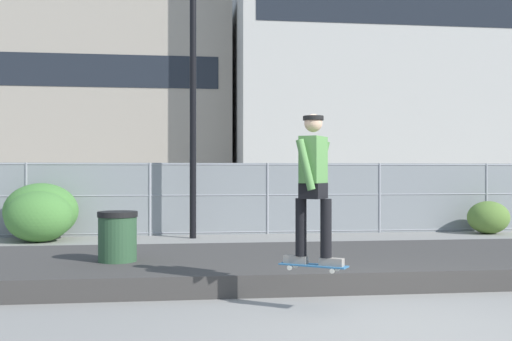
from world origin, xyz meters
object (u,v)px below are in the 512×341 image
Objects in this scene: street_lamp at (193,53)px; shrub_left at (41,211)px; skater at (313,179)px; shrub_center at (39,217)px; trash_bin at (118,246)px; parked_car_near at (91,198)px; skateboard at (313,266)px; shrub_right at (488,217)px.

street_lamp reaches higher than shrub_left.
shrub_left is (-4.84, 8.13, -0.86)m from skater.
skater is 8.93m from shrub_center.
shrub_left reaches higher than trash_bin.
street_lamp reaches higher than parked_car_near.
trash_bin is at bearing 137.61° from skateboard.
shrub_left is at bearing 120.77° from skater.
shrub_right is (10.66, -3.70, -0.41)m from parked_car_near.
trash_bin is (-2.45, 2.23, -0.01)m from skateboard.
shrub_center is at bearing 122.32° from skateboard.
shrub_center is (-4.75, 7.51, -0.94)m from skater.
street_lamp is 8.71m from shrub_right.
skateboard is 0.45× the size of skater.
shrub_right is at bearing -19.13° from parked_car_near.
skateboard is at bearing -129.01° from shrub_right.
trash_bin is (-2.45, 2.23, -1.01)m from skater.
skateboard is 8.88m from shrub_center.
parked_car_near is (-4.19, 11.68, 0.31)m from skateboard.
shrub_right is at bearing -0.73° from shrub_left.
shrub_right is at bearing 2.46° from shrub_center.
trash_bin is at bearing -79.53° from parked_car_near.
parked_car_near reaches higher than skateboard.
trash_bin is at bearing -67.91° from shrub_left.
parked_car_near is 3.62m from shrub_left.
shrub_center is (-3.53, -0.40, -3.93)m from street_lamp.
shrub_right is 10.61m from trash_bin.
shrub_right is (11.22, 0.48, -0.16)m from shrub_center.
trash_bin is (-8.92, -5.75, 0.09)m from shrub_right.
street_lamp reaches higher than shrub_right.
parked_car_near is at bearing 79.69° from shrub_left.
shrub_left reaches higher than shrub_center.
shrub_left is at bearing 112.09° from trash_bin.
skateboard is at bearing -59.23° from shrub_left.
parked_car_near is (-2.98, 3.78, -3.68)m from street_lamp.
shrub_left is at bearing 179.27° from shrub_right.
shrub_left is at bearing 98.34° from shrub_center.
shrub_center is (-0.55, -4.18, -0.25)m from parked_car_near.
street_lamp is 4.20× the size of shrub_left.
parked_car_near reaches higher than trash_bin.
skater is 12.43m from parked_car_near.
skater is at bearing -81.25° from street_lamp.
skater is 3.46m from trash_bin.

